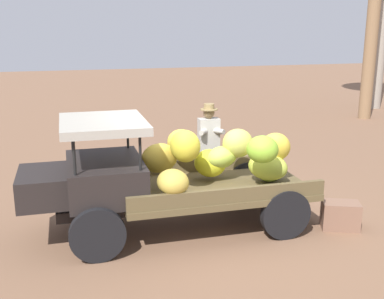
{
  "coord_description": "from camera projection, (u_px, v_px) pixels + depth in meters",
  "views": [
    {
      "loc": [
        2.39,
        6.9,
        3.13
      ],
      "look_at": [
        0.39,
        0.09,
        1.29
      ],
      "focal_mm": 44.16,
      "sensor_mm": 36.0,
      "label": 1
    }
  ],
  "objects": [
    {
      "name": "ground_plane",
      "position": [
        213.0,
        222.0,
        7.85
      ],
      "size": [
        60.0,
        60.0,
        0.0
      ],
      "primitive_type": "plane",
      "color": "brown"
    },
    {
      "name": "truck",
      "position": [
        166.0,
        175.0,
        7.32
      ],
      "size": [
        4.51,
        1.86,
        1.83
      ],
      "rotation": [
        0.0,
        0.0,
        -0.02
      ],
      "color": "black",
      "rests_on": "ground"
    },
    {
      "name": "farmer",
      "position": [
        209.0,
        141.0,
        9.2
      ],
      "size": [
        0.53,
        0.47,
        1.71
      ],
      "rotation": [
        0.0,
        0.0,
        1.53
      ],
      "color": "olive",
      "rests_on": "ground"
    },
    {
      "name": "wooden_crate",
      "position": [
        340.0,
        215.0,
        7.54
      ],
      "size": [
        0.67,
        0.56,
        0.44
      ],
      "primitive_type": "cube",
      "rotation": [
        0.0,
        0.0,
        2.75
      ],
      "color": "#825D49",
      "rests_on": "ground"
    }
  ]
}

